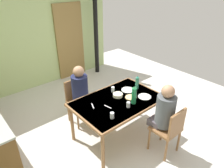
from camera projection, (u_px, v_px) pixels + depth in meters
The scene contains 20 objects.
ground_plane at pixel (105, 138), 3.81m from camera, with size 7.19×7.19×0.00m, color silver.
wall_back at pixel (31, 33), 5.01m from camera, with size 4.30×0.10×2.74m, color #B3CC85.
door_wooden at pixel (70, 42), 5.69m from camera, with size 0.80×0.05×2.00m, color olive.
stove_pipe_column at pixel (96, 26), 5.73m from camera, with size 0.12×0.12×2.74m, color black.
dining_table at pixel (118, 104), 3.57m from camera, with size 1.49×0.99×0.75m.
chair_near_diner at pixel (170, 129), 3.29m from camera, with size 0.40×0.40×0.87m.
chair_far_diner at pixel (77, 99), 4.07m from camera, with size 0.40×0.40×0.87m.
person_near_diner at pixel (165, 110), 3.24m from camera, with size 0.30×0.37×0.77m.
person_far_diner at pixel (80, 89), 3.84m from camera, with size 0.30×0.37×0.77m.
water_bottle_green_near at pixel (134, 95), 3.39m from camera, with size 0.08×0.08×0.31m.
water_bottle_green_far at pixel (137, 83), 3.84m from camera, with size 0.06×0.06×0.26m.
serving_bowl_center at pixel (118, 95), 3.64m from camera, with size 0.17×0.17×0.06m, color #EBE4C3.
dinner_plate_near_left at pixel (145, 97), 3.63m from camera, with size 0.22×0.22×0.01m, color white.
dinner_plate_near_right at pixel (128, 90), 3.84m from camera, with size 0.23×0.23×0.01m, color white.
drinking_glass_by_near_diner at pixel (112, 115), 3.08m from camera, with size 0.06×0.06×0.10m, color silver.
drinking_glass_by_far_diner at pixel (113, 89), 3.77m from camera, with size 0.06×0.06×0.09m, color silver.
drinking_glass_spare_center at pixel (128, 105), 3.34m from camera, with size 0.06×0.06×0.09m, color silver.
bread_plate_sliced at pixel (131, 97), 3.60m from camera, with size 0.19×0.19×0.02m, color #DBB77A.
cutlery_knife_near at pixel (93, 106), 3.39m from camera, with size 0.15×0.02×0.00m, color silver.
cutlery_fork_near at pixel (108, 107), 3.37m from camera, with size 0.15×0.02×0.00m, color silver.
Camera 1 is at (-1.80, -2.27, 2.66)m, focal length 33.70 mm.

